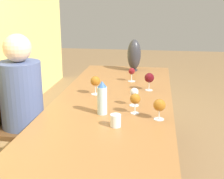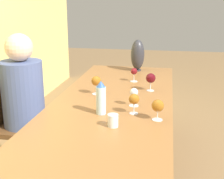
{
  "view_description": "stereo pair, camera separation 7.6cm",
  "coord_description": "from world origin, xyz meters",
  "px_view_note": "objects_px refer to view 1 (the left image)",
  "views": [
    {
      "loc": [
        -2.1,
        -0.32,
        1.48
      ],
      "look_at": [
        0.08,
        0.0,
        0.83
      ],
      "focal_mm": 50.0,
      "sensor_mm": 36.0,
      "label": 1
    },
    {
      "loc": [
        -2.08,
        -0.4,
        1.48
      ],
      "look_at": [
        0.08,
        0.0,
        0.83
      ],
      "focal_mm": 50.0,
      "sensor_mm": 36.0,
      "label": 2
    }
  ],
  "objects_px": {
    "wine_glass_3": "(135,99)",
    "person_far": "(24,104)",
    "water_bottle": "(102,98)",
    "chair_far": "(16,123)",
    "vase": "(134,55)",
    "water_tumbler": "(116,120)",
    "wine_glass_5": "(159,106)",
    "wine_glass_4": "(95,81)",
    "wine_glass_1": "(149,78)",
    "wine_glass_0": "(132,72)",
    "wine_glass_2": "(134,93)"
  },
  "relations": [
    {
      "from": "vase",
      "to": "wine_glass_0",
      "type": "xyz_separation_m",
      "value": [
        -0.44,
        -0.01,
        -0.08
      ]
    },
    {
      "from": "water_tumbler",
      "to": "wine_glass_1",
      "type": "xyz_separation_m",
      "value": [
        0.8,
        -0.17,
        0.07
      ]
    },
    {
      "from": "water_tumbler",
      "to": "wine_glass_5",
      "type": "xyz_separation_m",
      "value": [
        0.16,
        -0.26,
        0.05
      ]
    },
    {
      "from": "wine_glass_3",
      "to": "wine_glass_5",
      "type": "bearing_deg",
      "value": -118.0
    },
    {
      "from": "wine_glass_0",
      "to": "wine_glass_1",
      "type": "relative_size",
      "value": 0.86
    },
    {
      "from": "water_tumbler",
      "to": "person_far",
      "type": "height_order",
      "value": "person_far"
    },
    {
      "from": "water_bottle",
      "to": "wine_glass_5",
      "type": "distance_m",
      "value": 0.38
    },
    {
      "from": "wine_glass_0",
      "to": "wine_glass_2",
      "type": "bearing_deg",
      "value": -173.52
    },
    {
      "from": "wine_glass_3",
      "to": "wine_glass_4",
      "type": "bearing_deg",
      "value": 42.07
    },
    {
      "from": "wine_glass_0",
      "to": "vase",
      "type": "bearing_deg",
      "value": 1.8
    },
    {
      "from": "wine_glass_0",
      "to": "wine_glass_3",
      "type": "distance_m",
      "value": 0.84
    },
    {
      "from": "water_bottle",
      "to": "wine_glass_4",
      "type": "distance_m",
      "value": 0.45
    },
    {
      "from": "chair_far",
      "to": "person_far",
      "type": "height_order",
      "value": "person_far"
    },
    {
      "from": "water_tumbler",
      "to": "wine_glass_4",
      "type": "bearing_deg",
      "value": 21.69
    },
    {
      "from": "person_far",
      "to": "wine_glass_1",
      "type": "bearing_deg",
      "value": -72.74
    },
    {
      "from": "wine_glass_1",
      "to": "wine_glass_5",
      "type": "distance_m",
      "value": 0.65
    },
    {
      "from": "wine_glass_1",
      "to": "wine_glass_3",
      "type": "distance_m",
      "value": 0.57
    },
    {
      "from": "wine_glass_3",
      "to": "person_far",
      "type": "xyz_separation_m",
      "value": [
        0.25,
        0.91,
        -0.17
      ]
    },
    {
      "from": "wine_glass_1",
      "to": "chair_far",
      "type": "distance_m",
      "value": 1.16
    },
    {
      "from": "water_bottle",
      "to": "person_far",
      "type": "distance_m",
      "value": 0.77
    },
    {
      "from": "water_bottle",
      "to": "wine_glass_0",
      "type": "xyz_separation_m",
      "value": [
        0.87,
        -0.12,
        -0.02
      ]
    },
    {
      "from": "wine_glass_5",
      "to": "wine_glass_2",
      "type": "bearing_deg",
      "value": 36.38
    },
    {
      "from": "water_bottle",
      "to": "chair_far",
      "type": "distance_m",
      "value": 0.9
    },
    {
      "from": "vase",
      "to": "wine_glass_0",
      "type": "relative_size",
      "value": 2.59
    },
    {
      "from": "water_bottle",
      "to": "chair_far",
      "type": "relative_size",
      "value": 0.26
    },
    {
      "from": "wine_glass_4",
      "to": "wine_glass_5",
      "type": "relative_size",
      "value": 1.1
    },
    {
      "from": "wine_glass_0",
      "to": "wine_glass_4",
      "type": "distance_m",
      "value": 0.51
    },
    {
      "from": "water_bottle",
      "to": "chair_far",
      "type": "xyz_separation_m",
      "value": [
        0.3,
        0.77,
        -0.35
      ]
    },
    {
      "from": "wine_glass_0",
      "to": "wine_glass_2",
      "type": "xyz_separation_m",
      "value": [
        -0.67,
        -0.08,
        0.0
      ]
    },
    {
      "from": "wine_glass_3",
      "to": "wine_glass_4",
      "type": "relative_size",
      "value": 0.92
    },
    {
      "from": "water_tumbler",
      "to": "wine_glass_1",
      "type": "distance_m",
      "value": 0.82
    },
    {
      "from": "wine_glass_5",
      "to": "wine_glass_0",
      "type": "bearing_deg",
      "value": 15.57
    },
    {
      "from": "water_tumbler",
      "to": "water_bottle",
      "type": "bearing_deg",
      "value": 30.45
    },
    {
      "from": "wine_glass_1",
      "to": "wine_glass_3",
      "type": "bearing_deg",
      "value": 172.35
    },
    {
      "from": "wine_glass_3",
      "to": "wine_glass_1",
      "type": "bearing_deg",
      "value": -7.65
    },
    {
      "from": "water_tumbler",
      "to": "wine_glass_5",
      "type": "bearing_deg",
      "value": -59.13
    },
    {
      "from": "vase",
      "to": "water_bottle",
      "type": "bearing_deg",
      "value": 175.34
    },
    {
      "from": "wine_glass_0",
      "to": "chair_far",
      "type": "xyz_separation_m",
      "value": [
        -0.58,
        0.89,
        -0.33
      ]
    },
    {
      "from": "water_bottle",
      "to": "wine_glass_2",
      "type": "bearing_deg",
      "value": -44.8
    },
    {
      "from": "wine_glass_0",
      "to": "wine_glass_1",
      "type": "xyz_separation_m",
      "value": [
        -0.27,
        -0.17,
        0.01
      ]
    },
    {
      "from": "vase",
      "to": "chair_far",
      "type": "bearing_deg",
      "value": 139.23
    },
    {
      "from": "vase",
      "to": "person_far",
      "type": "xyz_separation_m",
      "value": [
        -1.02,
        0.8,
        -0.24
      ]
    },
    {
      "from": "wine_glass_3",
      "to": "chair_far",
      "type": "relative_size",
      "value": 0.16
    },
    {
      "from": "vase",
      "to": "wine_glass_2",
      "type": "distance_m",
      "value": 1.12
    },
    {
      "from": "wine_glass_3",
      "to": "water_bottle",
      "type": "bearing_deg",
      "value": 100.91
    },
    {
      "from": "water_tumbler",
      "to": "vase",
      "type": "relative_size",
      "value": 0.23
    },
    {
      "from": "wine_glass_2",
      "to": "person_far",
      "type": "distance_m",
      "value": 0.91
    },
    {
      "from": "wine_glass_1",
      "to": "wine_glass_2",
      "type": "relative_size",
      "value": 1.13
    },
    {
      "from": "person_far",
      "to": "wine_glass_4",
      "type": "bearing_deg",
      "value": -76.82
    },
    {
      "from": "wine_glass_2",
      "to": "person_far",
      "type": "bearing_deg",
      "value": 83.78
    }
  ]
}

